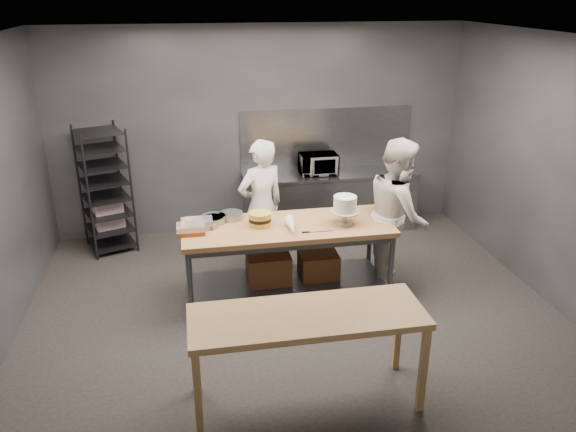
{
  "coord_description": "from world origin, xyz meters",
  "views": [
    {
      "loc": [
        -1.06,
        -5.49,
        3.44
      ],
      "look_at": [
        0.01,
        0.27,
        1.05
      ],
      "focal_mm": 35.0,
      "sensor_mm": 36.0,
      "label": 1
    }
  ],
  "objects_px": {
    "near_counter": "(307,322)",
    "speed_rack": "(106,191)",
    "chef_right": "(398,214)",
    "frosted_cake_stand": "(345,206)",
    "layer_cake": "(260,219)",
    "work_table": "(288,252)",
    "chef_behind": "(261,207)",
    "microwave": "(318,164)"
  },
  "relations": [
    {
      "from": "near_counter",
      "to": "microwave",
      "type": "bearing_deg",
      "value": 75.39
    },
    {
      "from": "work_table",
      "to": "microwave",
      "type": "relative_size",
      "value": 4.43
    },
    {
      "from": "speed_rack",
      "to": "chef_right",
      "type": "bearing_deg",
      "value": -25.66
    },
    {
      "from": "near_counter",
      "to": "frosted_cake_stand",
      "type": "height_order",
      "value": "frosted_cake_stand"
    },
    {
      "from": "work_table",
      "to": "chef_right",
      "type": "bearing_deg",
      "value": 2.47
    },
    {
      "from": "chef_behind",
      "to": "speed_rack",
      "type": "bearing_deg",
      "value": -49.29
    },
    {
      "from": "near_counter",
      "to": "microwave",
      "type": "distance_m",
      "value": 3.85
    },
    {
      "from": "speed_rack",
      "to": "chef_behind",
      "type": "relative_size",
      "value": 1.0
    },
    {
      "from": "near_counter",
      "to": "speed_rack",
      "type": "relative_size",
      "value": 1.14
    },
    {
      "from": "chef_behind",
      "to": "work_table",
      "type": "bearing_deg",
      "value": 83.61
    },
    {
      "from": "microwave",
      "to": "speed_rack",
      "type": "bearing_deg",
      "value": -178.48
    },
    {
      "from": "frosted_cake_stand",
      "to": "chef_right",
      "type": "bearing_deg",
      "value": 12.1
    },
    {
      "from": "chef_behind",
      "to": "microwave",
      "type": "xyz_separation_m",
      "value": [
        1.0,
        1.11,
        0.18
      ]
    },
    {
      "from": "near_counter",
      "to": "speed_rack",
      "type": "distance_m",
      "value": 4.17
    },
    {
      "from": "near_counter",
      "to": "chef_right",
      "type": "height_order",
      "value": "chef_right"
    },
    {
      "from": "speed_rack",
      "to": "chef_right",
      "type": "distance_m",
      "value": 3.96
    },
    {
      "from": "work_table",
      "to": "speed_rack",
      "type": "bearing_deg",
      "value": 141.48
    },
    {
      "from": "chef_right",
      "to": "layer_cake",
      "type": "relative_size",
      "value": 7.22
    },
    {
      "from": "microwave",
      "to": "frosted_cake_stand",
      "type": "bearing_deg",
      "value": -94.39
    },
    {
      "from": "chef_behind",
      "to": "layer_cake",
      "type": "bearing_deg",
      "value": 58.82
    },
    {
      "from": "speed_rack",
      "to": "layer_cake",
      "type": "relative_size",
      "value": 6.81
    },
    {
      "from": "speed_rack",
      "to": "microwave",
      "type": "relative_size",
      "value": 3.23
    },
    {
      "from": "work_table",
      "to": "speed_rack",
      "type": "height_order",
      "value": "speed_rack"
    },
    {
      "from": "chef_right",
      "to": "chef_behind",
      "type": "bearing_deg",
      "value": 78.38
    },
    {
      "from": "microwave",
      "to": "near_counter",
      "type": "bearing_deg",
      "value": -104.61
    },
    {
      "from": "chef_behind",
      "to": "chef_right",
      "type": "distance_m",
      "value": 1.7
    },
    {
      "from": "layer_cake",
      "to": "work_table",
      "type": "bearing_deg",
      "value": -5.81
    },
    {
      "from": "work_table",
      "to": "chef_behind",
      "type": "distance_m",
      "value": 0.83
    },
    {
      "from": "frosted_cake_stand",
      "to": "speed_rack",
      "type": "bearing_deg",
      "value": 146.94
    },
    {
      "from": "chef_right",
      "to": "frosted_cake_stand",
      "type": "bearing_deg",
      "value": 114.29
    },
    {
      "from": "microwave",
      "to": "chef_right",
      "type": "bearing_deg",
      "value": -72.85
    },
    {
      "from": "chef_right",
      "to": "layer_cake",
      "type": "xyz_separation_m",
      "value": [
        -1.66,
        -0.02,
        0.07
      ]
    },
    {
      "from": "chef_behind",
      "to": "microwave",
      "type": "height_order",
      "value": "chef_behind"
    },
    {
      "from": "near_counter",
      "to": "speed_rack",
      "type": "xyz_separation_m",
      "value": [
        -2.04,
        3.64,
        0.04
      ]
    },
    {
      "from": "chef_behind",
      "to": "frosted_cake_stand",
      "type": "height_order",
      "value": "chef_behind"
    },
    {
      "from": "near_counter",
      "to": "chef_behind",
      "type": "bearing_deg",
      "value": 90.65
    },
    {
      "from": "frosted_cake_stand",
      "to": "layer_cake",
      "type": "height_order",
      "value": "frosted_cake_stand"
    },
    {
      "from": "speed_rack",
      "to": "microwave",
      "type": "xyz_separation_m",
      "value": [
        3.01,
        0.08,
        0.19
      ]
    },
    {
      "from": "chef_right",
      "to": "microwave",
      "type": "distance_m",
      "value": 1.88
    },
    {
      "from": "chef_right",
      "to": "layer_cake",
      "type": "height_order",
      "value": "chef_right"
    },
    {
      "from": "chef_behind",
      "to": "chef_right",
      "type": "xyz_separation_m",
      "value": [
        1.55,
        -0.68,
        0.05
      ]
    },
    {
      "from": "chef_behind",
      "to": "layer_cake",
      "type": "relative_size",
      "value": 6.8
    }
  ]
}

